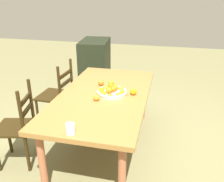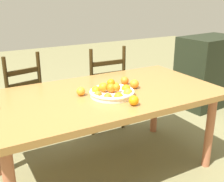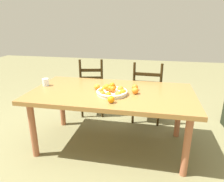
% 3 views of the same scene
% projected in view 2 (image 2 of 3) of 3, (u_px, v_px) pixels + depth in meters
% --- Properties ---
extents(ground_plane, '(12.00, 12.00, 0.00)m').
position_uv_depth(ground_plane, '(104.00, 169.00, 2.50)').
color(ground_plane, olive).
extents(dining_table, '(1.89, 1.01, 0.72)m').
position_uv_depth(dining_table, '(104.00, 101.00, 2.29)').
color(dining_table, olive).
rests_on(dining_table, ground).
extents(chair_near_window, '(0.46, 0.46, 0.95)m').
position_uv_depth(chair_near_window, '(21.00, 102.00, 2.82)').
color(chair_near_window, black).
rests_on(chair_near_window, ground).
extents(chair_by_cabinet, '(0.45, 0.45, 0.95)m').
position_uv_depth(chair_by_cabinet, '(102.00, 89.00, 3.19)').
color(chair_by_cabinet, black).
rests_on(chair_by_cabinet, ground).
extents(cabinet, '(0.85, 0.59, 0.94)m').
position_uv_depth(cabinet, '(208.00, 71.00, 3.83)').
color(cabinet, black).
rests_on(cabinet, ground).
extents(fruit_bowl, '(0.35, 0.35, 0.14)m').
position_uv_depth(fruit_bowl, '(112.00, 92.00, 2.19)').
color(fruit_bowl, silver).
rests_on(fruit_bowl, dining_table).
extents(orange_loose_0, '(0.08, 0.08, 0.08)m').
position_uv_depth(orange_loose_0, '(134.00, 84.00, 2.36)').
color(orange_loose_0, orange).
rests_on(orange_loose_0, dining_table).
extents(orange_loose_1, '(0.07, 0.07, 0.07)m').
position_uv_depth(orange_loose_1, '(134.00, 100.00, 2.00)').
color(orange_loose_1, orange).
rests_on(orange_loose_1, dining_table).
extents(orange_loose_2, '(0.07, 0.07, 0.07)m').
position_uv_depth(orange_loose_2, '(125.00, 81.00, 2.46)').
color(orange_loose_2, orange).
rests_on(orange_loose_2, dining_table).
extents(orange_loose_3, '(0.07, 0.07, 0.07)m').
position_uv_depth(orange_loose_3, '(81.00, 91.00, 2.19)').
color(orange_loose_3, orange).
rests_on(orange_loose_3, dining_table).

